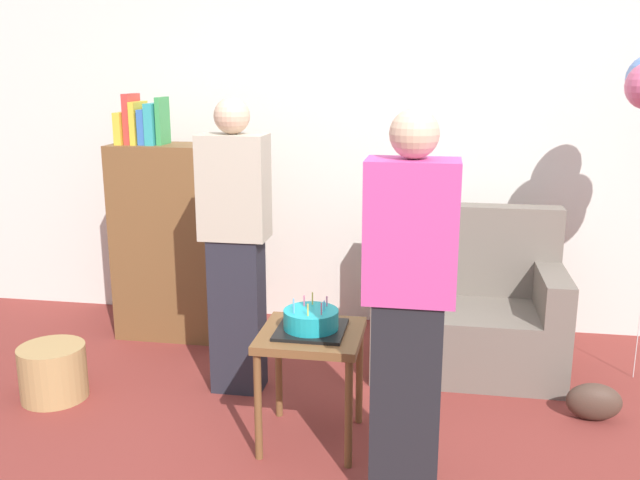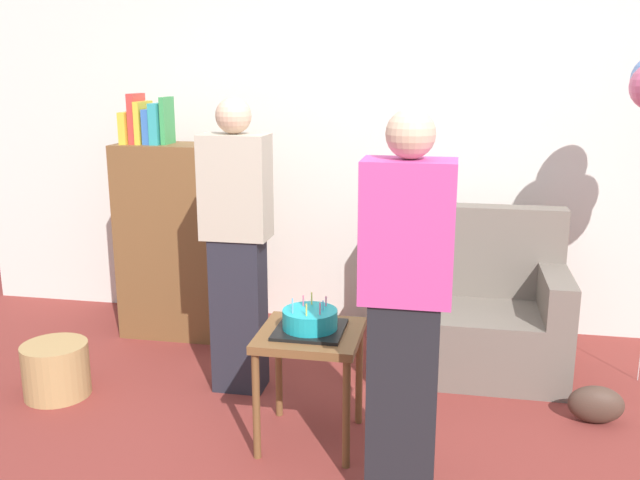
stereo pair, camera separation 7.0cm
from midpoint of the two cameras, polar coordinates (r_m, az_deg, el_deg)
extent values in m
plane|color=maroon|center=(3.30, 0.80, -18.61)|extent=(8.00, 8.00, 0.00)
cube|color=silver|center=(4.83, 5.21, 8.80)|extent=(6.00, 0.10, 2.70)
cube|color=#6B6056|center=(4.31, 12.60, -7.89)|extent=(1.10, 0.70, 0.40)
cube|color=#6B6056|center=(4.42, 12.85, -0.80)|extent=(1.10, 0.16, 0.56)
cube|color=#6B6056|center=(4.21, 6.42, -3.53)|extent=(0.16, 0.70, 0.24)
cube|color=#6B6056|center=(4.25, 19.19, -4.08)|extent=(0.16, 0.70, 0.24)
cube|color=brown|center=(4.73, -10.93, -0.12)|extent=(0.80, 0.36, 1.30)
cube|color=gold|center=(4.74, -14.94, 8.92)|extent=(0.05, 0.25, 0.20)
cube|color=red|center=(4.71, -14.39, 9.64)|extent=(0.04, 0.19, 0.32)
cube|color=gold|center=(4.69, -13.86, 9.36)|extent=(0.04, 0.23, 0.27)
cube|color=#3366B7|center=(4.67, -13.26, 9.07)|extent=(0.05, 0.21, 0.22)
cube|color=teal|center=(4.65, -12.62, 9.32)|extent=(0.06, 0.23, 0.26)
cube|color=#38934C|center=(4.62, -12.00, 9.57)|extent=(0.03, 0.17, 0.30)
cube|color=brown|center=(3.32, -0.22, -7.82)|extent=(0.48, 0.48, 0.04)
cylinder|color=brown|center=(3.29, -4.63, -13.45)|extent=(0.04, 0.04, 0.53)
cylinder|color=brown|center=(3.22, 2.82, -14.13)|extent=(0.04, 0.04, 0.53)
cylinder|color=brown|center=(3.66, -2.85, -10.51)|extent=(0.04, 0.04, 0.53)
cylinder|color=brown|center=(3.59, 3.80, -11.02)|extent=(0.04, 0.04, 0.53)
cube|color=black|center=(3.31, -0.22, -7.37)|extent=(0.32, 0.32, 0.02)
cylinder|color=teal|center=(3.29, -0.22, -6.51)|extent=(0.26, 0.26, 0.09)
cylinder|color=#66B2E5|center=(3.26, 0.87, -5.40)|extent=(0.01, 0.01, 0.05)
cylinder|color=#EA668C|center=(3.32, 1.10, -5.05)|extent=(0.01, 0.01, 0.05)
cylinder|color=#F2CC4C|center=(3.34, -0.08, -4.82)|extent=(0.01, 0.01, 0.06)
cylinder|color=#EA668C|center=(3.32, -0.78, -5.01)|extent=(0.01, 0.01, 0.05)
cylinder|color=#66B2E5|center=(3.27, -1.66, -5.27)|extent=(0.01, 0.01, 0.05)
cylinder|color=#66B2E5|center=(3.22, -1.64, -5.63)|extent=(0.01, 0.01, 0.05)
cylinder|color=#F2CC4C|center=(3.19, -0.49, -5.76)|extent=(0.01, 0.01, 0.06)
cylinder|color=#EA668C|center=(3.20, 0.63, -5.67)|extent=(0.01, 0.01, 0.06)
cube|color=#23232D|center=(3.92, -6.14, -6.08)|extent=(0.28, 0.20, 0.88)
cube|color=#B2A893|center=(3.74, -6.42, 4.36)|extent=(0.36, 0.22, 0.56)
sphere|color=#D1A889|center=(3.69, -6.58, 10.10)|extent=(0.19, 0.19, 0.19)
cube|color=black|center=(2.95, 7.46, -13.05)|extent=(0.28, 0.20, 0.88)
cube|color=#C6428E|center=(2.71, 7.94, 0.68)|extent=(0.36, 0.22, 0.56)
sphere|color=#D1A889|center=(2.65, 8.21, 8.61)|extent=(0.19, 0.19, 0.19)
cylinder|color=#A88451|center=(4.17, -20.40, -9.95)|extent=(0.36, 0.36, 0.30)
ellipsoid|color=#473328|center=(3.93, 22.20, -12.40)|extent=(0.28, 0.14, 0.20)
camera|label=1|loc=(0.04, -89.41, 0.14)|focal=38.97mm
camera|label=2|loc=(0.04, 90.59, -0.14)|focal=38.97mm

